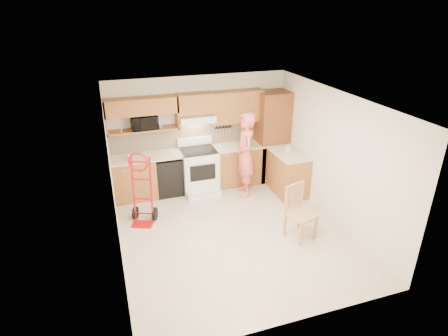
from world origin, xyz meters
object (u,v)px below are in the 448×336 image
microwave (144,122)px  hand_truck (141,192)px  range (200,167)px  person (245,155)px  dining_chair (302,213)px

microwave → hand_truck: (-0.30, -1.21, -0.98)m
range → hand_truck: hand_truck is taller
person → dining_chair: (0.36, -1.86, -0.43)m
range → person: person is taller
hand_truck → dining_chair: (2.63, -1.39, -0.16)m
person → microwave: bearing=-101.4°
microwave → person: person is taller
person → range: bearing=-108.1°
hand_truck → person: bearing=34.0°
range → person: bearing=-27.1°
microwave → dining_chair: microwave is taller
hand_truck → dining_chair: bearing=-5.6°
microwave → range: size_ratio=0.46×
range → hand_truck: 1.67m
person → dining_chair: person is taller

